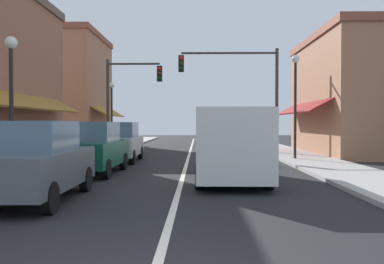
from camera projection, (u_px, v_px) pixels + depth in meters
The scene contains 15 objects.
ground_plane at pixel (189, 157), 21.96m from camera, with size 80.00×80.00×0.00m, color black.
sidewalk_left at pixel (82, 155), 22.04m from camera, with size 2.60×56.00×0.12m, color #A39E99.
sidewalk_right at pixel (296, 156), 21.88m from camera, with size 2.60×56.00×0.12m, color #A39E99.
lane_center_stripe at pixel (189, 157), 21.96m from camera, with size 0.14×52.00×0.01m, color silver.
storefront_right_block at pixel (350, 95), 23.76m from camera, with size 5.65×10.20×6.62m.
storefront_far_left at pixel (72, 91), 32.01m from camera, with size 5.68×8.20×8.37m.
parked_car_nearest_left at pixel (34, 162), 9.35m from camera, with size 1.83×4.12×1.77m.
parked_car_second_left at pixel (92, 148), 14.42m from camera, with size 1.84×4.13×1.77m.
parked_car_third_left at pixel (119, 142), 19.04m from camera, with size 1.82×4.12×1.77m.
van_in_lane at pixel (230, 143), 12.62m from camera, with size 2.02×5.19×2.12m.
traffic_signal_mast_arm at pixel (243, 82), 23.28m from camera, with size 5.47×0.50×5.82m.
traffic_signal_left_corner at pixel (126, 91), 24.85m from camera, with size 3.29×0.50×5.45m.
street_lamp_left_near at pixel (11, 83), 12.26m from camera, with size 0.36×0.36×4.22m.
street_lamp_right_mid at pixel (295, 90), 19.39m from camera, with size 0.36×0.36×4.83m.
street_lamp_left_far at pixel (112, 104), 27.80m from camera, with size 0.36×0.36×4.39m.
Camera 1 is at (0.50, -3.93, 1.72)m, focal length 39.89 mm.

